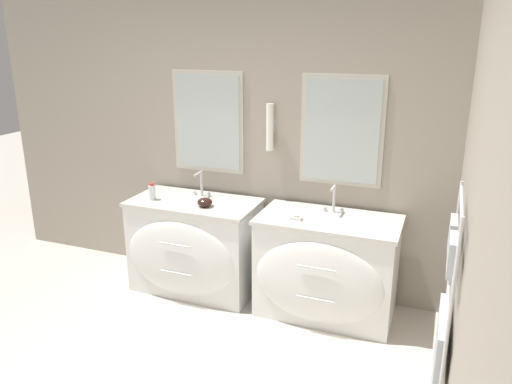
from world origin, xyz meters
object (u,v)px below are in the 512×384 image
at_px(toiletry_bottle, 152,192).
at_px(vanity_left, 193,246).
at_px(amenity_bowl, 205,202).
at_px(vanity_right, 326,268).

bearing_deg(toiletry_bottle, vanity_left, 9.60).
xyz_separation_m(vanity_left, amenity_bowl, (0.16, -0.06, 0.45)).
height_order(vanity_right, toiletry_bottle, toiletry_bottle).
distance_m(vanity_right, toiletry_bottle, 1.63).
distance_m(vanity_right, amenity_bowl, 1.14).
xyz_separation_m(toiletry_bottle, amenity_bowl, (0.52, -0.00, -0.03)).
bearing_deg(vanity_left, amenity_bowl, -20.78).
height_order(vanity_left, amenity_bowl, amenity_bowl).
relative_size(toiletry_bottle, amenity_bowl, 1.20).
distance_m(vanity_left, vanity_right, 1.21).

